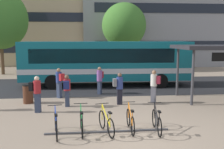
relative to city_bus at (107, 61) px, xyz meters
name	(u,v)px	position (x,y,z in m)	size (l,w,h in m)	color
ground	(131,135)	(0.17, -9.60, -1.78)	(200.00, 200.00, 0.00)	gray
bus_lane_asphalt	(110,85)	(0.17, 0.00, -1.77)	(80.00, 7.20, 0.01)	#232326
city_bus	(107,61)	(0.00, 0.00, 0.00)	(12.06, 2.75, 3.20)	#0F6070
bike_rack	(108,130)	(-0.64, -9.30, -1.68)	(4.55, 0.17, 0.70)	#47474C
parked_bicycle_blue_0	(56,125)	(-2.47, -9.44, -1.39)	(0.52, 1.71, 0.99)	black
parked_bicycle_green_1	(82,123)	(-1.58, -9.28, -1.39)	(0.52, 1.72, 0.99)	black
parked_bicycle_yellow_2	(106,123)	(-0.69, -9.35, -1.39)	(0.62, 1.68, 0.99)	black
parked_bicycle_orange_3	(130,121)	(0.22, -9.20, -1.39)	(0.52, 1.72, 0.99)	black
parked_bicycle_black_4	(157,122)	(1.17, -9.37, -1.39)	(0.52, 1.72, 0.99)	black
commuter_black_pack_0	(36,92)	(-3.72, -6.49, -0.78)	(0.55, 0.37, 1.71)	#2D3851
commuter_red_pack_1	(100,78)	(-0.66, -2.82, -0.80)	(0.50, 0.60, 1.70)	#2D3851
commuter_maroon_pack_2	(154,84)	(2.14, -5.24, -0.76)	(0.60, 0.50, 1.76)	#565660
commuter_red_pack_3	(59,81)	(-3.02, -3.65, -0.78)	(0.59, 0.58, 1.73)	#2D3851
commuter_grey_pack_5	(119,86)	(0.23, -5.40, -0.82)	(0.53, 0.35, 1.66)	black
commuter_navy_pack_6	(67,88)	(-2.41, -5.60, -0.84)	(0.35, 0.53, 1.62)	#2D3851
trash_bin	(28,94)	(-4.55, -4.71, -1.26)	(0.55, 0.55, 1.03)	#4C2819
street_tree_0	(124,25)	(2.48, 9.32, 3.05)	(4.78, 4.78, 7.27)	brown
street_tree_1	(0,19)	(-9.62, 6.71, 3.45)	(5.14, 5.14, 8.04)	brown
building_left_wing	(38,9)	(-8.38, 18.73, 5.71)	(17.13, 10.93, 14.98)	tan
building_right_wing	(162,1)	(8.81, 17.06, 6.88)	(21.52, 12.03, 17.30)	gray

